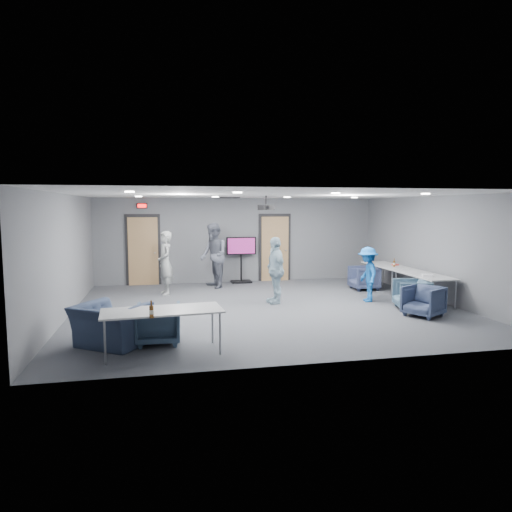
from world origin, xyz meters
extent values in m
plane|color=#3D4046|center=(0.00, 0.00, 0.00)|extent=(9.00, 9.00, 0.00)
plane|color=white|center=(0.00, 0.00, 2.70)|extent=(9.00, 9.00, 0.00)
cube|color=slate|center=(0.00, 4.00, 1.35)|extent=(9.00, 0.02, 2.70)
cube|color=slate|center=(0.00, -4.00, 1.35)|extent=(9.00, 0.02, 2.70)
cube|color=slate|center=(-4.50, 0.00, 1.35)|extent=(0.02, 8.00, 2.70)
cube|color=slate|center=(4.50, 0.00, 1.35)|extent=(0.02, 8.00, 2.70)
cube|color=black|center=(-3.00, 3.97, 1.08)|extent=(1.06, 0.06, 2.24)
cube|color=tan|center=(-3.00, 3.93, 1.05)|extent=(0.90, 0.05, 2.10)
cylinder|color=gray|center=(-2.65, 3.88, 1.00)|extent=(0.04, 0.10, 0.04)
cube|color=black|center=(1.20, 3.97, 1.08)|extent=(1.06, 0.06, 2.24)
cube|color=tan|center=(1.20, 3.93, 1.05)|extent=(0.90, 0.05, 2.10)
cylinder|color=gray|center=(1.55, 3.88, 1.00)|extent=(0.04, 0.10, 0.04)
cube|color=black|center=(-3.00, 3.94, 2.45)|extent=(0.32, 0.06, 0.16)
cube|color=#FF0C0C|center=(-3.00, 3.90, 2.45)|extent=(0.26, 0.02, 0.11)
cube|color=black|center=(-0.50, 2.80, 2.69)|extent=(0.60, 0.60, 0.03)
cylinder|color=white|center=(-3.00, -1.80, 2.69)|extent=(0.18, 0.18, 0.02)
cylinder|color=white|center=(-3.00, 1.80, 2.69)|extent=(0.18, 0.18, 0.02)
cylinder|color=white|center=(-1.00, -1.80, 2.69)|extent=(0.18, 0.18, 0.02)
cylinder|color=white|center=(-1.00, 1.80, 2.69)|extent=(0.18, 0.18, 0.02)
cylinder|color=white|center=(1.00, -1.80, 2.69)|extent=(0.18, 0.18, 0.02)
cylinder|color=white|center=(1.00, 1.80, 2.69)|extent=(0.18, 0.18, 0.02)
cylinder|color=white|center=(3.00, -1.80, 2.69)|extent=(0.18, 0.18, 0.02)
cylinder|color=white|center=(3.00, 1.80, 2.69)|extent=(0.18, 0.18, 0.02)
imported|color=#9EA19E|center=(-2.35, 2.23, 0.88)|extent=(0.54, 0.71, 1.75)
imported|color=slate|center=(-0.92, 3.00, 0.97)|extent=(0.94, 1.09, 1.95)
imported|color=#9BB7C7|center=(0.34, 0.49, 0.84)|extent=(0.52, 1.02, 1.67)
imported|color=#1854A0|center=(2.70, 0.19, 0.70)|extent=(0.66, 0.98, 1.40)
imported|color=#363F5E|center=(3.35, 1.79, 0.35)|extent=(0.78, 0.76, 0.69)
imported|color=#3C5569|center=(3.35, -0.82, 0.35)|extent=(0.94, 0.92, 0.70)
imported|color=#35405B|center=(3.20, -1.56, 0.34)|extent=(1.01, 1.00, 0.68)
imported|color=#3D5169|center=(-2.53, -2.40, 0.35)|extent=(0.79, 0.81, 0.71)
imported|color=#34415B|center=(-3.34, -2.40, 0.37)|extent=(1.49, 1.45, 0.73)
cube|color=#A2A5A7|center=(4.00, 1.61, 0.71)|extent=(0.79, 1.90, 0.03)
cylinder|color=gray|center=(3.68, 2.48, 0.35)|extent=(0.04, 0.04, 0.70)
cylinder|color=gray|center=(3.68, 0.74, 0.35)|extent=(0.04, 0.04, 0.70)
cylinder|color=gray|center=(4.32, 2.48, 0.35)|extent=(0.04, 0.04, 0.70)
cylinder|color=gray|center=(4.32, 0.74, 0.35)|extent=(0.04, 0.04, 0.70)
cube|color=#A2A5A7|center=(4.00, -0.29, 0.71)|extent=(0.77, 1.84, 0.03)
cylinder|color=gray|center=(3.70, 0.55, 0.35)|extent=(0.04, 0.04, 0.70)
cylinder|color=gray|center=(3.70, -1.13, 0.35)|extent=(0.04, 0.04, 0.70)
cylinder|color=gray|center=(4.30, 0.55, 0.35)|extent=(0.04, 0.04, 0.70)
cylinder|color=gray|center=(4.30, -1.13, 0.35)|extent=(0.04, 0.04, 0.70)
cube|color=#A2A5A7|center=(-2.46, -3.00, 0.71)|extent=(2.01, 0.97, 0.03)
cylinder|color=gray|center=(-1.59, -2.60, 0.35)|extent=(0.04, 0.04, 0.70)
cylinder|color=gray|center=(-3.38, -2.75, 0.35)|extent=(0.04, 0.04, 0.70)
cylinder|color=gray|center=(-1.54, -3.25, 0.35)|extent=(0.04, 0.04, 0.70)
cylinder|color=gray|center=(-3.33, -3.40, 0.35)|extent=(0.04, 0.04, 0.70)
cylinder|color=#5D3610|center=(-2.62, -3.53, 0.82)|extent=(0.07, 0.07, 0.19)
cylinder|color=#5D3610|center=(-2.62, -3.53, 0.96)|extent=(0.03, 0.03, 0.08)
cylinder|color=beige|center=(-2.62, -3.53, 0.82)|extent=(0.07, 0.07, 0.06)
cylinder|color=#5D3610|center=(3.99, 1.22, 0.81)|extent=(0.06, 0.06, 0.17)
cylinder|color=#5D3610|center=(3.99, 1.22, 0.93)|extent=(0.02, 0.02, 0.07)
cylinder|color=beige|center=(3.99, 1.22, 0.81)|extent=(0.06, 0.06, 0.06)
cube|color=#E14338|center=(4.18, 1.49, 0.75)|extent=(0.21, 0.17, 0.04)
cube|color=silver|center=(3.88, -0.62, 0.76)|extent=(0.28, 0.24, 0.05)
cube|color=black|center=(0.04, 3.75, 0.03)|extent=(0.64, 0.46, 0.06)
cylinder|color=black|center=(0.04, 3.75, 0.59)|extent=(0.06, 0.06, 1.09)
cube|color=black|center=(0.04, 3.75, 1.19)|extent=(0.96, 0.07, 0.57)
cube|color=#781A5E|center=(0.04, 3.70, 1.19)|extent=(0.87, 0.01, 0.49)
cylinder|color=black|center=(0.09, 0.47, 2.58)|extent=(0.04, 0.04, 0.22)
cube|color=black|center=(0.09, 0.47, 2.40)|extent=(0.40, 0.38, 0.13)
cylinder|color=black|center=(0.09, 0.33, 2.40)|extent=(0.08, 0.06, 0.08)
camera|label=1|loc=(-2.46, -10.50, 2.41)|focal=32.00mm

